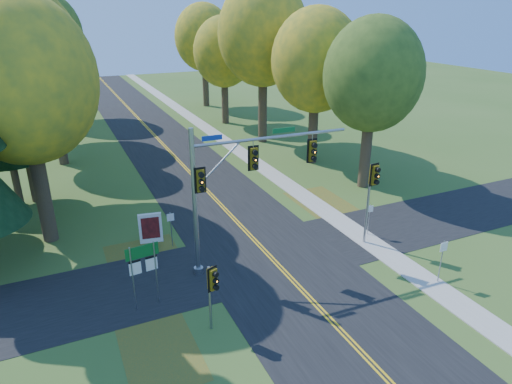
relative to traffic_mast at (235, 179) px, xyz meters
name	(u,v)px	position (x,y,z in m)	size (l,w,h in m)	color
ground	(286,273)	(2.06, -1.83, -5.08)	(160.00, 160.00, 0.00)	#36581F
road_main	(286,273)	(2.06, -1.83, -5.07)	(8.00, 160.00, 0.02)	black
road_cross	(269,256)	(2.06, 0.17, -5.07)	(60.00, 6.00, 0.02)	black
centerline_left	(284,273)	(1.96, -1.83, -5.05)	(0.10, 160.00, 0.01)	gold
centerline_right	(287,272)	(2.16, -1.83, -5.05)	(0.10, 160.00, 0.01)	gold
sidewalk_east	(379,249)	(8.26, -1.83, -5.05)	(1.60, 160.00, 0.06)	#9E998E
leaf_patch_w_near	(147,264)	(-4.44, 2.17, -5.07)	(4.00, 6.00, 0.00)	brown
leaf_patch_e	(331,209)	(8.86, 4.17, -5.07)	(3.50, 8.00, 0.00)	brown
leaf_patch_w_far	(159,350)	(-5.44, -4.83, -5.07)	(3.00, 5.00, 0.00)	brown
tree_w_a	(23,81)	(-9.07, 7.55, 4.41)	(8.00, 8.00, 14.15)	#38281C
tree_e_a	(373,75)	(13.62, 6.94, 3.46)	(7.20, 7.20, 12.73)	#38281C
tree_w_b	(12,53)	(-9.66, 14.46, 5.29)	(8.60, 8.60, 15.38)	#38281C
tree_e_b	(316,61)	(13.03, 13.75, 3.82)	(7.60, 7.60, 13.33)	#38281C
tree_w_c	(50,73)	(-7.48, 22.64, 2.87)	(6.80, 6.80, 11.91)	#38281C
tree_e_c	(263,34)	(11.94, 21.86, 5.59)	(8.80, 8.80, 15.79)	#38281C
tree_w_d	(37,43)	(-8.07, 31.35, 4.70)	(8.20, 8.20, 14.56)	#38281C
tree_e_d	(224,52)	(11.32, 31.04, 3.16)	(7.00, 7.00, 12.32)	#38281C
tree_w_e	(47,34)	(-6.86, 42.25, 5.00)	(8.40, 8.40, 14.97)	#38281C
tree_e_e	(204,38)	(12.53, 41.75, 4.12)	(7.80, 7.80, 13.74)	#38281C
traffic_mast	(235,179)	(0.00, 0.00, 0.00)	(8.70, 0.83, 7.89)	gray
east_signal_pole	(373,184)	(7.95, -1.01, -1.21)	(0.59, 0.68, 5.09)	gray
ped_signal_pole	(212,284)	(-2.96, -4.60, -2.68)	(0.48, 0.58, 3.22)	gray
route_sign_cluster	(143,263)	(-5.23, -1.60, -2.75)	(1.54, 0.24, 3.30)	gray
info_kiosk	(151,228)	(-3.65, 4.56, -4.14)	(1.37, 0.41, 1.88)	silver
reg_sign_e_north	(369,214)	(8.76, -0.05, -3.67)	(0.38, 0.15, 2.05)	gray
reg_sign_e_south	(442,254)	(8.78, -5.84, -3.43)	(0.46, 0.07, 2.40)	gray
reg_sign_w	(171,223)	(-2.65, 3.54, -3.57)	(0.42, 0.07, 2.20)	gray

